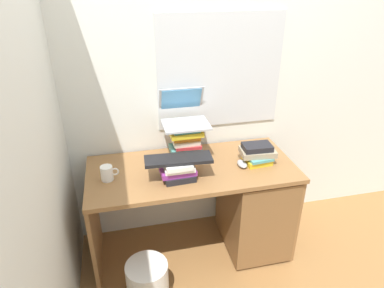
{
  "coord_description": "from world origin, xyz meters",
  "views": [
    {
      "loc": [
        -0.44,
        -1.93,
        1.92
      ],
      "look_at": [
        -0.0,
        -0.0,
        0.91
      ],
      "focal_mm": 31.98,
      "sensor_mm": 36.0,
      "label": 1
    }
  ],
  "objects_px": {
    "book_stack_tall": "(186,141)",
    "computer_mouse": "(242,164)",
    "mug": "(107,173)",
    "book_stack_side": "(257,153)",
    "laptop": "(184,114)",
    "wastebasket": "(148,282)",
    "desk": "(240,202)",
    "book_stack_keyboard_riser": "(178,170)",
    "keyboard": "(178,159)"
  },
  "relations": [
    {
      "from": "book_stack_tall",
      "to": "computer_mouse",
      "type": "height_order",
      "value": "book_stack_tall"
    },
    {
      "from": "mug",
      "to": "book_stack_side",
      "type": "bearing_deg",
      "value": -0.25
    },
    {
      "from": "laptop",
      "to": "wastebasket",
      "type": "height_order",
      "value": "laptop"
    },
    {
      "from": "desk",
      "to": "book_stack_tall",
      "type": "xyz_separation_m",
      "value": [
        -0.37,
        0.17,
        0.46
      ]
    },
    {
      "from": "desk",
      "to": "book_stack_keyboard_riser",
      "type": "xyz_separation_m",
      "value": [
        -0.47,
        -0.09,
        0.39
      ]
    },
    {
      "from": "book_stack_tall",
      "to": "wastebasket",
      "type": "bearing_deg",
      "value": -125.09
    },
    {
      "from": "book_stack_tall",
      "to": "book_stack_keyboard_riser",
      "type": "xyz_separation_m",
      "value": [
        -0.1,
        -0.26,
        -0.07
      ]
    },
    {
      "from": "laptop",
      "to": "mug",
      "type": "bearing_deg",
      "value": -156.39
    },
    {
      "from": "laptop",
      "to": "mug",
      "type": "relative_size",
      "value": 2.84
    },
    {
      "from": "book_stack_tall",
      "to": "desk",
      "type": "bearing_deg",
      "value": -24.83
    },
    {
      "from": "book_stack_side",
      "to": "keyboard",
      "type": "distance_m",
      "value": 0.57
    },
    {
      "from": "book_stack_side",
      "to": "computer_mouse",
      "type": "xyz_separation_m",
      "value": [
        -0.12,
        -0.03,
        -0.05
      ]
    },
    {
      "from": "book_stack_keyboard_riser",
      "to": "book_stack_side",
      "type": "height_order",
      "value": "book_stack_side"
    },
    {
      "from": "laptop",
      "to": "computer_mouse",
      "type": "relative_size",
      "value": 3.14
    },
    {
      "from": "book_stack_keyboard_riser",
      "to": "mug",
      "type": "height_order",
      "value": "book_stack_keyboard_riser"
    },
    {
      "from": "mug",
      "to": "computer_mouse",
      "type": "bearing_deg",
      "value": -2.11
    },
    {
      "from": "keyboard",
      "to": "computer_mouse",
      "type": "distance_m",
      "value": 0.47
    },
    {
      "from": "desk",
      "to": "mug",
      "type": "height_order",
      "value": "mug"
    },
    {
      "from": "book_stack_tall",
      "to": "book_stack_keyboard_riser",
      "type": "height_order",
      "value": "book_stack_tall"
    },
    {
      "from": "wastebasket",
      "to": "book_stack_side",
      "type": "bearing_deg",
      "value": 22.39
    },
    {
      "from": "desk",
      "to": "laptop",
      "type": "relative_size",
      "value": 4.27
    },
    {
      "from": "laptop",
      "to": "mug",
      "type": "xyz_separation_m",
      "value": [
        -0.55,
        -0.24,
        -0.25
      ]
    },
    {
      "from": "laptop",
      "to": "wastebasket",
      "type": "xyz_separation_m",
      "value": [
        -0.37,
        -0.58,
        -0.88
      ]
    },
    {
      "from": "computer_mouse",
      "to": "wastebasket",
      "type": "relative_size",
      "value": 0.36
    },
    {
      "from": "book_stack_tall",
      "to": "book_stack_side",
      "type": "bearing_deg",
      "value": -20.74
    },
    {
      "from": "desk",
      "to": "book_stack_side",
      "type": "relative_size",
      "value": 5.66
    },
    {
      "from": "keyboard",
      "to": "desk",
      "type": "bearing_deg",
      "value": 13.88
    },
    {
      "from": "mug",
      "to": "wastebasket",
      "type": "bearing_deg",
      "value": -62.56
    },
    {
      "from": "desk",
      "to": "book_stack_tall",
      "type": "bearing_deg",
      "value": 155.17
    },
    {
      "from": "book_stack_tall",
      "to": "mug",
      "type": "xyz_separation_m",
      "value": [
        -0.54,
        -0.17,
        -0.08
      ]
    },
    {
      "from": "desk",
      "to": "laptop",
      "type": "distance_m",
      "value": 0.77
    },
    {
      "from": "keyboard",
      "to": "wastebasket",
      "type": "height_order",
      "value": "keyboard"
    },
    {
      "from": "book_stack_side",
      "to": "mug",
      "type": "relative_size",
      "value": 2.15
    },
    {
      "from": "book_stack_side",
      "to": "mug",
      "type": "bearing_deg",
      "value": 179.75
    },
    {
      "from": "book_stack_side",
      "to": "laptop",
      "type": "bearing_deg",
      "value": 152.27
    },
    {
      "from": "desk",
      "to": "laptop",
      "type": "height_order",
      "value": "laptop"
    },
    {
      "from": "mug",
      "to": "keyboard",
      "type": "bearing_deg",
      "value": -10.69
    },
    {
      "from": "book_stack_tall",
      "to": "book_stack_side",
      "type": "relative_size",
      "value": 1.0
    },
    {
      "from": "book_stack_keyboard_riser",
      "to": "wastebasket",
      "type": "bearing_deg",
      "value": -135.17
    },
    {
      "from": "desk",
      "to": "wastebasket",
      "type": "relative_size",
      "value": 4.84
    },
    {
      "from": "book_stack_keyboard_riser",
      "to": "keyboard",
      "type": "relative_size",
      "value": 0.54
    },
    {
      "from": "book_stack_keyboard_riser",
      "to": "computer_mouse",
      "type": "relative_size",
      "value": 2.17
    },
    {
      "from": "book_stack_keyboard_riser",
      "to": "mug",
      "type": "relative_size",
      "value": 1.96
    },
    {
      "from": "laptop",
      "to": "computer_mouse",
      "type": "bearing_deg",
      "value": -38.28
    },
    {
      "from": "book_stack_keyboard_riser",
      "to": "keyboard",
      "type": "xyz_separation_m",
      "value": [
        0.0,
        0.0,
        0.08
      ]
    },
    {
      "from": "wastebasket",
      "to": "computer_mouse",
      "type": "bearing_deg",
      "value": 23.77
    },
    {
      "from": "laptop",
      "to": "book_stack_tall",
      "type": "bearing_deg",
      "value": -92.55
    },
    {
      "from": "computer_mouse",
      "to": "mug",
      "type": "bearing_deg",
      "value": 177.89
    },
    {
      "from": "wastebasket",
      "to": "mug",
      "type": "bearing_deg",
      "value": 117.44
    },
    {
      "from": "book_stack_tall",
      "to": "laptop",
      "type": "xyz_separation_m",
      "value": [
        0.0,
        0.07,
        0.17
      ]
    }
  ]
}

